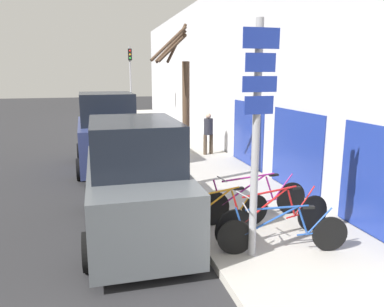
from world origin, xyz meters
name	(u,v)px	position (x,y,z in m)	size (l,w,h in m)	color
ground_plane	(118,166)	(0.00, 11.20, 0.00)	(80.00, 80.00, 0.00)	#28282B
sidewalk_curb	(174,146)	(2.60, 14.00, 0.07)	(3.20, 32.00, 0.15)	#ADA89E
building_facade	(213,72)	(4.35, 13.92, 3.23)	(0.23, 32.00, 6.50)	#BCBCC1
signpost	(256,132)	(1.70, 3.70, 2.26)	(0.59, 0.14, 3.84)	#939399
bicycle_0	(283,232)	(2.24, 3.65, 0.52)	(2.25, 0.57, 0.86)	black
bicycle_1	(275,217)	(2.37, 4.19, 0.56)	(2.48, 0.56, 0.98)	black
bicycle_2	(221,214)	(1.50, 4.74, 0.52)	(2.22, 0.61, 0.87)	black
bicycle_3	(254,200)	(2.38, 5.18, 0.56)	(2.56, 0.44, 0.97)	black
parked_car_0	(135,183)	(-0.05, 5.50, 1.05)	(2.05, 4.47, 2.32)	#51565B
parked_car_1	(108,135)	(-0.32, 11.01, 1.15)	(2.14, 4.21, 2.56)	navy
pedestrian_near	(208,131)	(3.43, 11.65, 1.06)	(0.40, 0.35, 1.57)	#4C3D2D
street_tree	(183,108)	(1.56, 8.02, 2.28)	(1.11, 1.46, 4.27)	#4C3828
traffic_light	(131,76)	(1.46, 20.06, 3.03)	(0.20, 0.30, 4.50)	#939399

